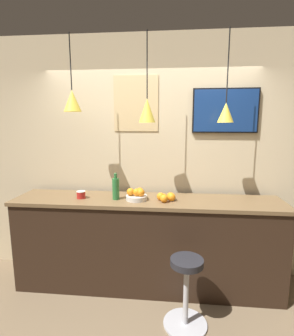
{
  "coord_description": "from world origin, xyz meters",
  "views": [
    {
      "loc": [
        0.28,
        -2.24,
        1.89
      ],
      "look_at": [
        0.0,
        0.55,
        1.4
      ],
      "focal_mm": 28.0,
      "sensor_mm": 36.0,
      "label": 1
    }
  ],
  "objects_px": {
    "juice_bottle": "(116,188)",
    "spread_jar": "(81,195)",
    "mounted_tv": "(225,111)",
    "bar_stool": "(186,286)",
    "fruit_bowl": "(137,195)"
  },
  "relations": [
    {
      "from": "fruit_bowl",
      "to": "mounted_tv",
      "type": "xyz_separation_m",
      "value": [
        0.97,
        0.39,
        0.91
      ]
    },
    {
      "from": "bar_stool",
      "to": "spread_jar",
      "type": "distance_m",
      "value": 1.45
    },
    {
      "from": "bar_stool",
      "to": "mounted_tv",
      "type": "bearing_deg",
      "value": 64.3
    },
    {
      "from": "mounted_tv",
      "to": "juice_bottle",
      "type": "bearing_deg",
      "value": -162.11
    },
    {
      "from": "bar_stool",
      "to": "mounted_tv",
      "type": "distance_m",
      "value": 1.92
    },
    {
      "from": "fruit_bowl",
      "to": "juice_bottle",
      "type": "height_order",
      "value": "juice_bottle"
    },
    {
      "from": "bar_stool",
      "to": "mounted_tv",
      "type": "relative_size",
      "value": 0.91
    },
    {
      "from": "fruit_bowl",
      "to": "mounted_tv",
      "type": "distance_m",
      "value": 1.39
    },
    {
      "from": "juice_bottle",
      "to": "mounted_tv",
      "type": "height_order",
      "value": "mounted_tv"
    },
    {
      "from": "juice_bottle",
      "to": "mounted_tv",
      "type": "distance_m",
      "value": 1.52
    },
    {
      "from": "bar_stool",
      "to": "juice_bottle",
      "type": "xyz_separation_m",
      "value": [
        -0.76,
        0.53,
        0.77
      ]
    },
    {
      "from": "juice_bottle",
      "to": "spread_jar",
      "type": "bearing_deg",
      "value": 180.0
    },
    {
      "from": "spread_jar",
      "to": "mounted_tv",
      "type": "distance_m",
      "value": 1.89
    },
    {
      "from": "bar_stool",
      "to": "spread_jar",
      "type": "bearing_deg",
      "value": 155.23
    },
    {
      "from": "bar_stool",
      "to": "juice_bottle",
      "type": "height_order",
      "value": "juice_bottle"
    }
  ]
}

